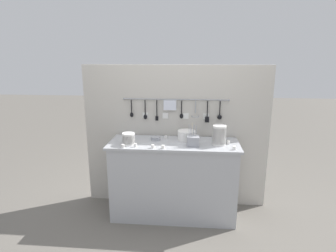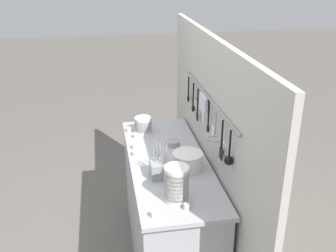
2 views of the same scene
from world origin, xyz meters
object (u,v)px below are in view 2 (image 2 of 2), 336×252
(cup_back_right, at_px, (186,207))
(cup_front_right, at_px, (135,153))
(cup_mid_row, at_px, (136,135))
(cup_by_caddy, at_px, (129,130))
(cutlery_caddy, at_px, (160,169))
(cup_edge_near, at_px, (184,149))
(bowl_stack_nested_right, at_px, (143,125))
(cup_centre, at_px, (135,146))
(bowl_stack_tall_left, at_px, (176,184))
(steel_mixing_bowl, at_px, (173,143))
(plate_stack, at_px, (188,161))
(cup_front_left, at_px, (154,214))

(cup_back_right, relative_size, cup_front_right, 1.00)
(cup_mid_row, bearing_deg, cup_by_caddy, -160.13)
(cutlery_caddy, bearing_deg, cup_edge_near, 144.99)
(cup_back_right, relative_size, cup_mid_row, 1.00)
(bowl_stack_nested_right, xyz_separation_m, cutlery_caddy, (0.72, 0.03, -0.01))
(cup_centre, bearing_deg, cup_back_right, 14.56)
(bowl_stack_tall_left, distance_m, steel_mixing_bowl, 0.75)
(plate_stack, xyz_separation_m, cup_mid_row, (-0.55, -0.31, -0.04))
(bowl_stack_nested_right, distance_m, cup_by_caddy, 0.13)
(bowl_stack_tall_left, height_order, bowl_stack_nested_right, bowl_stack_tall_left)
(cup_front_right, distance_m, cup_centre, 0.11)
(bowl_stack_tall_left, bearing_deg, cup_front_right, -162.82)
(cup_front_right, bearing_deg, cup_mid_row, 173.48)
(steel_mixing_bowl, distance_m, cutlery_caddy, 0.48)
(plate_stack, xyz_separation_m, cup_centre, (-0.36, -0.33, -0.04))
(cup_by_caddy, xyz_separation_m, cup_front_left, (1.20, 0.04, 0.00))
(cup_by_caddy, bearing_deg, cup_edge_near, 41.05)
(cup_mid_row, bearing_deg, cup_front_left, -0.15)
(cup_front_left, bearing_deg, bowl_stack_tall_left, 133.34)
(bowl_stack_tall_left, bearing_deg, cup_mid_row, -170.53)
(cup_front_right, bearing_deg, cup_centre, 175.23)
(cup_front_right, height_order, cup_front_left, same)
(bowl_stack_tall_left, distance_m, cup_mid_row, 0.94)
(cup_centre, bearing_deg, cup_front_left, 1.53)
(cup_by_caddy, distance_m, cup_centre, 0.32)
(cup_back_right, bearing_deg, cutlery_caddy, -167.66)
(cup_mid_row, bearing_deg, cup_centre, -7.51)
(bowl_stack_nested_right, height_order, cup_front_right, bowl_stack_nested_right)
(cup_front_left, bearing_deg, steel_mixing_bowl, 162.80)
(steel_mixing_bowl, bearing_deg, cup_front_right, -68.07)
(bowl_stack_tall_left, relative_size, cup_by_caddy, 5.70)
(cutlery_caddy, xyz_separation_m, cup_front_left, (0.44, -0.11, -0.04))
(cup_mid_row, height_order, cup_centre, same)
(bowl_stack_tall_left, height_order, plate_stack, bowl_stack_tall_left)
(bowl_stack_tall_left, xyz_separation_m, cup_front_left, (0.15, -0.16, -0.09))
(bowl_stack_tall_left, height_order, cup_centre, bowl_stack_tall_left)
(plate_stack, distance_m, steel_mixing_bowl, 0.37)
(steel_mixing_bowl, bearing_deg, cup_front_left, -17.20)
(cup_edge_near, bearing_deg, cup_by_caddy, -138.95)
(cup_front_right, distance_m, cup_edge_near, 0.37)
(plate_stack, distance_m, cup_mid_row, 0.63)
(bowl_stack_tall_left, distance_m, cup_by_caddy, 1.07)
(cup_edge_near, bearing_deg, bowl_stack_tall_left, -16.02)
(cup_centre, bearing_deg, plate_stack, 42.89)
(cup_by_caddy, bearing_deg, cup_centre, 3.49)
(steel_mixing_bowl, height_order, cup_by_caddy, same)
(plate_stack, xyz_separation_m, steel_mixing_bowl, (-0.37, -0.03, -0.04))
(cutlery_caddy, xyz_separation_m, cup_back_right, (0.40, 0.09, -0.04))
(bowl_stack_nested_right, distance_m, steel_mixing_bowl, 0.34)
(cup_edge_near, distance_m, cup_front_left, 0.83)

